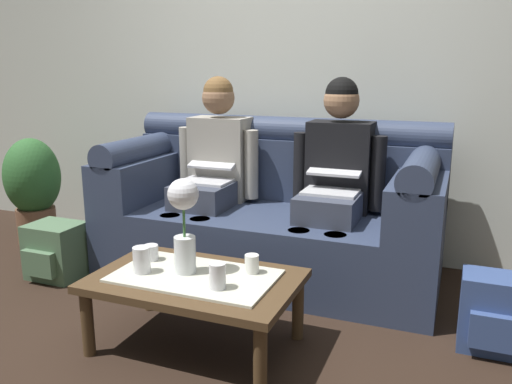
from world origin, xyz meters
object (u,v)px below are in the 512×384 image
at_px(coffee_table, 195,285).
at_px(potted_plant, 33,185).
at_px(person_right, 335,175).
at_px(cup_far_left, 218,276).
at_px(cup_near_left, 142,260).
at_px(cup_far_center, 151,253).
at_px(person_left, 213,166).
at_px(cup_near_right, 252,264).
at_px(backpack_left, 55,251).
at_px(backpack_right, 494,314).
at_px(couch, 271,215).
at_px(flower_vase, 184,217).

distance_m(coffee_table, potted_plant, 2.05).
distance_m(person_right, cup_far_left, 1.16).
height_order(cup_near_left, cup_far_left, cup_near_left).
bearing_deg(cup_far_center, person_left, 97.01).
relative_size(cup_near_right, cup_far_left, 0.76).
xyz_separation_m(backpack_left, backpack_right, (2.48, 0.06, 0.01)).
relative_size(person_right, cup_far_left, 10.87).
bearing_deg(backpack_left, potted_plant, 141.92).
bearing_deg(cup_far_center, cup_near_left, -71.91).
bearing_deg(cup_far_left, cup_near_left, 175.32).
relative_size(couch, cup_near_right, 23.89).
bearing_deg(cup_far_left, person_right, 77.91).
height_order(person_right, flower_vase, person_right).
bearing_deg(potted_plant, coffee_table, -26.42).
relative_size(flower_vase, backpack_right, 1.23).
bearing_deg(coffee_table, backpack_right, 20.50).
bearing_deg(backpack_right, person_right, 148.98).
bearing_deg(coffee_table, person_left, 111.64).
distance_m(couch, person_left, 0.49).
bearing_deg(coffee_table, couch, 90.00).
distance_m(coffee_table, cup_far_center, 0.31).
xyz_separation_m(flower_vase, cup_far_left, (0.22, -0.11, -0.21)).
height_order(cup_far_center, cup_far_left, cup_far_left).
relative_size(couch, potted_plant, 2.63).
distance_m(backpack_left, backpack_right, 2.48).
bearing_deg(backpack_left, cup_far_center, -19.85).
bearing_deg(cup_far_center, flower_vase, -18.19).
distance_m(coffee_table, cup_near_right, 0.28).
height_order(cup_far_center, backpack_right, cup_far_center).
relative_size(cup_far_center, cup_far_left, 0.67).
bearing_deg(cup_far_center, cup_far_left, -22.28).
bearing_deg(couch, cup_far_center, -107.24).
distance_m(cup_near_left, backpack_left, 1.11).
distance_m(cup_far_left, potted_plant, 2.23).
bearing_deg(cup_far_left, cup_far_center, 157.72).
bearing_deg(cup_near_right, backpack_right, 19.04).
height_order(person_left, coffee_table, person_left).
height_order(person_right, backpack_left, person_right).
relative_size(person_left, backpack_right, 3.42).
distance_m(cup_near_right, cup_far_left, 0.23).
relative_size(couch, coffee_table, 2.20).
bearing_deg(cup_far_left, couch, 98.38).
bearing_deg(potted_plant, couch, 3.15).
bearing_deg(person_right, cup_near_left, -120.72).
bearing_deg(backpack_left, backpack_right, 1.39).
height_order(person_right, backpack_right, person_right).
xyz_separation_m(flower_vase, backpack_left, (-1.15, 0.41, -0.45)).
xyz_separation_m(couch, backpack_left, (-1.20, -0.59, -0.21)).
height_order(coffee_table, cup_near_right, cup_near_right).
xyz_separation_m(person_left, cup_far_left, (0.56, -1.10, -0.25)).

